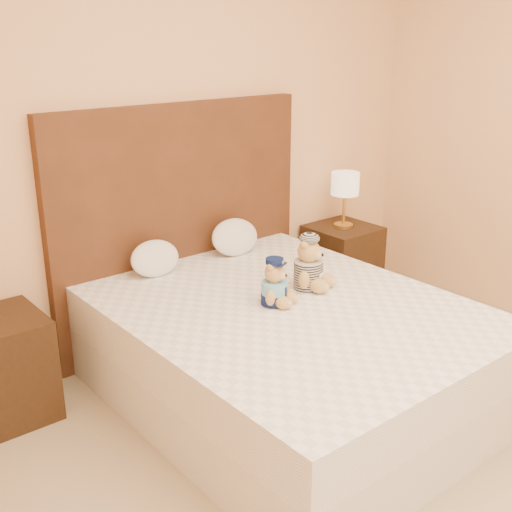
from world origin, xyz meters
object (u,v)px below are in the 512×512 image
(pillow_right, at_px, (235,235))
(teddy_prisoner, at_px, (309,263))
(nightstand_right, at_px, (341,262))
(nightstand_left, at_px, (1,369))
(teddy_police, at_px, (274,282))
(lamp, at_px, (345,186))
(bed, at_px, (289,353))
(pillow_left, at_px, (155,257))

(pillow_right, bearing_deg, teddy_prisoner, -92.61)
(nightstand_right, distance_m, teddy_prisoner, 1.28)
(nightstand_left, relative_size, teddy_police, 2.21)
(lamp, bearing_deg, teddy_police, -150.56)
(nightstand_right, xyz_separation_m, lamp, (-0.00, 0.00, 0.57))
(bed, distance_m, pillow_right, 0.96)
(pillow_left, relative_size, pillow_right, 0.90)
(nightstand_left, distance_m, nightstand_right, 2.50)
(teddy_prisoner, height_order, pillow_left, teddy_prisoner)
(teddy_police, distance_m, pillow_left, 0.80)
(bed, xyz_separation_m, teddy_police, (-0.05, 0.07, 0.40))
(teddy_prisoner, bearing_deg, nightstand_left, 134.20)
(pillow_left, bearing_deg, nightstand_right, -1.10)
(nightstand_right, bearing_deg, nightstand_left, 180.00)
(bed, height_order, teddy_police, teddy_police)
(pillow_left, bearing_deg, teddy_police, -71.14)
(pillow_right, bearing_deg, bed, -108.66)
(teddy_prisoner, distance_m, pillow_right, 0.71)
(nightstand_left, height_order, teddy_prisoner, teddy_prisoner)
(nightstand_left, height_order, nightstand_right, same)
(bed, bearing_deg, nightstand_right, 32.62)
(nightstand_left, bearing_deg, teddy_prisoner, -24.40)
(nightstand_left, bearing_deg, bed, -32.62)
(bed, bearing_deg, nightstand_left, 147.38)
(bed, height_order, pillow_left, pillow_left)
(teddy_prisoner, relative_size, pillow_right, 0.85)
(lamp, xyz_separation_m, teddy_police, (-1.30, -0.73, -0.17))
(nightstand_right, distance_m, pillow_right, 1.05)
(lamp, bearing_deg, pillow_right, 178.23)
(lamp, distance_m, teddy_prisoner, 1.22)
(bed, bearing_deg, teddy_police, 123.44)
(teddy_police, xyz_separation_m, pillow_right, (0.33, 0.76, -0.00))
(nightstand_right, height_order, teddy_prisoner, teddy_prisoner)
(teddy_prisoner, bearing_deg, bed, -175.51)
(bed, bearing_deg, teddy_prisoner, 25.89)
(teddy_prisoner, bearing_deg, teddy_police, 168.55)
(teddy_police, bearing_deg, nightstand_right, 5.57)
(teddy_police, relative_size, pillow_right, 0.72)
(pillow_left, bearing_deg, lamp, -1.10)
(nightstand_right, xyz_separation_m, pillow_right, (-0.97, 0.03, 0.40))
(pillow_left, bearing_deg, bed, -69.79)
(nightstand_left, relative_size, pillow_left, 1.77)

